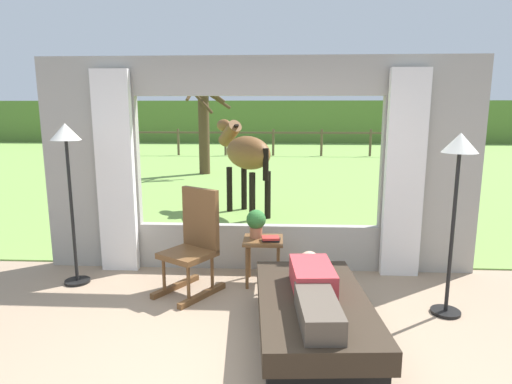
% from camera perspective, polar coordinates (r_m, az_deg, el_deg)
% --- Properties ---
extents(ground_plane, '(12.00, 12.00, 0.00)m').
position_cam_1_polar(ground_plane, '(3.51, -1.70, -22.98)').
color(ground_plane, gray).
extents(back_wall_with_window, '(5.20, 0.12, 2.55)m').
position_cam_1_polar(back_wall_with_window, '(5.22, 0.27, 3.10)').
color(back_wall_with_window, '#9E998E').
rests_on(back_wall_with_window, ground_plane).
extents(curtain_panel_left, '(0.44, 0.10, 2.40)m').
position_cam_1_polar(curtain_panel_left, '(5.44, -17.90, 2.37)').
color(curtain_panel_left, silver).
rests_on(curtain_panel_left, ground_plane).
extents(curtain_panel_right, '(0.44, 0.10, 2.40)m').
position_cam_1_polar(curtain_panel_right, '(5.28, 18.85, 2.07)').
color(curtain_panel_right, silver).
rests_on(curtain_panel_right, ground_plane).
extents(outdoor_pasture_lawn, '(36.00, 21.68, 0.02)m').
position_cam_1_polar(outdoor_pasture_lawn, '(16.18, 2.15, 3.96)').
color(outdoor_pasture_lawn, '#759E47').
rests_on(outdoor_pasture_lawn, ground_plane).
extents(distant_hill_ridge, '(36.00, 2.00, 2.40)m').
position_cam_1_polar(distant_hill_ridge, '(25.92, 2.53, 9.19)').
color(distant_hill_ridge, '#587933').
rests_on(distant_hill_ridge, ground_plane).
extents(recliner_sofa, '(1.02, 1.76, 0.42)m').
position_cam_1_polar(recliner_sofa, '(3.83, 7.43, -16.17)').
color(recliner_sofa, black).
rests_on(recliner_sofa, ground_plane).
extents(reclining_person, '(0.38, 1.44, 0.22)m').
position_cam_1_polar(reclining_person, '(3.66, 7.60, -12.29)').
color(reclining_person, '#B23338').
rests_on(reclining_person, recliner_sofa).
extents(rocking_chair, '(0.76, 0.82, 1.12)m').
position_cam_1_polar(rocking_chair, '(4.74, -8.10, -6.55)').
color(rocking_chair, brown).
rests_on(rocking_chair, ground_plane).
extents(side_table, '(0.44, 0.44, 0.52)m').
position_cam_1_polar(side_table, '(4.92, 0.94, -7.23)').
color(side_table, brown).
rests_on(side_table, ground_plane).
extents(potted_plant, '(0.22, 0.22, 0.32)m').
position_cam_1_polar(potted_plant, '(4.90, 0.04, -3.92)').
color(potted_plant, '#9E6042').
rests_on(potted_plant, side_table).
extents(book_stack, '(0.21, 0.17, 0.05)m').
position_cam_1_polar(book_stack, '(4.82, 1.96, -6.14)').
color(book_stack, black).
rests_on(book_stack, side_table).
extents(floor_lamp_left, '(0.32, 0.32, 1.80)m').
position_cam_1_polar(floor_lamp_left, '(5.14, -23.48, 4.39)').
color(floor_lamp_left, black).
rests_on(floor_lamp_left, ground_plane).
extents(floor_lamp_right, '(0.32, 0.32, 1.74)m').
position_cam_1_polar(floor_lamp_right, '(4.37, 24.93, 2.65)').
color(floor_lamp_right, black).
rests_on(floor_lamp_right, ground_plane).
extents(horse, '(1.32, 1.68, 1.73)m').
position_cam_1_polar(horse, '(7.98, -1.39, 5.11)').
color(horse, brown).
rests_on(horse, outdoor_pasture_lawn).
extents(pasture_tree, '(1.45, 1.31, 3.07)m').
position_cam_1_polar(pasture_tree, '(13.09, -6.83, 8.73)').
color(pasture_tree, '#4C3823').
rests_on(pasture_tree, outdoor_pasture_lawn).
extents(pasture_fence_line, '(16.10, 0.10, 1.10)m').
position_cam_1_polar(pasture_fence_line, '(18.23, 2.28, 7.05)').
color(pasture_fence_line, brown).
rests_on(pasture_fence_line, outdoor_pasture_lawn).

